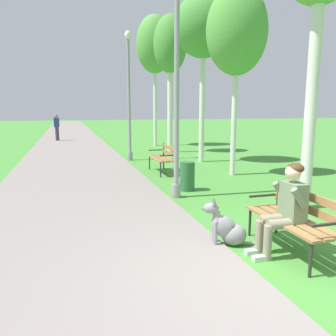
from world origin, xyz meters
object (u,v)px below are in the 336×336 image
object	(u,v)px
birch_tree_fifth	(170,46)
litter_bin	(187,176)
person_seated_on_near_bench	(285,206)
birch_tree_sixth	(155,45)
lamp_post_near	(177,87)
birch_tree_third	(237,32)
park_bench_near	(296,216)
lamp_post_mid	(129,95)
dog_grey	(227,228)
birch_tree_fourth	(203,27)
pedestrian_distant	(57,127)
park_bench_mid	(164,156)

from	to	relation	value
birch_tree_fifth	litter_bin	size ratio (longest dim) A/B	8.56
person_seated_on_near_bench	birch_tree_sixth	bearing A→B (deg)	82.66
person_seated_on_near_bench	lamp_post_near	xyz separation A→B (m)	(-0.47, 3.27, 1.72)
birch_tree_third	birch_tree_sixth	world-z (taller)	birch_tree_sixth
park_bench_near	lamp_post_mid	bearing A→B (deg)	94.20
birch_tree_fifth	dog_grey	bearing A→B (deg)	-102.49
litter_bin	lamp_post_near	bearing A→B (deg)	-129.50
park_bench_near	lamp_post_mid	xyz separation A→B (m)	(-0.67, 9.07, 1.95)
lamp_post_mid	birch_tree_third	xyz separation A→B (m)	(2.41, -3.81, 1.62)
dog_grey	birch_tree_fourth	bearing A→B (deg)	70.65
lamp_post_near	pedestrian_distant	size ratio (longest dim) A/B	2.82
park_bench_near	person_seated_on_near_bench	xyz separation A→B (m)	(-0.21, -0.04, 0.17)
lamp_post_near	lamp_post_mid	world-z (taller)	lamp_post_mid
person_seated_on_near_bench	birch_tree_sixth	size ratio (longest dim) A/B	0.19
birch_tree_third	litter_bin	bearing A→B (deg)	-143.09
dog_grey	birch_tree_fifth	world-z (taller)	birch_tree_fifth
birch_tree_sixth	birch_tree_fifth	bearing A→B (deg)	-91.25
birch_tree_sixth	pedestrian_distant	xyz separation A→B (m)	(-5.15, 4.20, -4.37)
dog_grey	birch_tree_sixth	size ratio (longest dim) A/B	0.12
person_seated_on_near_bench	pedestrian_distant	bearing A→B (deg)	100.41
lamp_post_near	litter_bin	bearing A→B (deg)	50.50
lamp_post_mid	birch_tree_sixth	world-z (taller)	birch_tree_sixth
park_bench_mid	lamp_post_near	world-z (taller)	lamp_post_near
person_seated_on_near_bench	birch_tree_fifth	distance (m)	11.87
pedestrian_distant	lamp_post_mid	bearing A→B (deg)	-72.40
park_bench_mid	birch_tree_sixth	distance (m)	9.25
birch_tree_fifth	birch_tree_sixth	world-z (taller)	birch_tree_sixth
dog_grey	litter_bin	distance (m)	3.39
person_seated_on_near_bench	lamp_post_near	world-z (taller)	lamp_post_near
birch_tree_fourth	birch_tree_fifth	distance (m)	3.09
birch_tree_third	park_bench_near	bearing A→B (deg)	-108.36
birch_tree_sixth	lamp_post_mid	bearing A→B (deg)	-114.76
person_seated_on_near_bench	litter_bin	distance (m)	3.84
lamp_post_near	dog_grey	bearing A→B (deg)	-92.71
birch_tree_fifth	pedestrian_distant	distance (m)	9.57
birch_tree_third	pedestrian_distant	xyz separation A→B (m)	(-5.30, 12.91, -3.24)
park_bench_near	birch_tree_sixth	world-z (taller)	birch_tree_sixth
person_seated_on_near_bench	park_bench_near	bearing A→B (deg)	10.13
birch_tree_fourth	birch_tree_sixth	world-z (taller)	birch_tree_sixth
birch_tree_third	park_bench_mid	bearing A→B (deg)	153.54
birch_tree_third	birch_tree_fourth	size ratio (longest dim) A/B	0.90
person_seated_on_near_bench	lamp_post_near	bearing A→B (deg)	98.18
lamp_post_mid	litter_bin	xyz separation A→B (m)	(0.45, -5.29, -2.11)
park_bench_near	birch_tree_fifth	bearing A→B (deg)	82.08
park_bench_near	litter_bin	world-z (taller)	park_bench_near
person_seated_on_near_bench	birch_tree_sixth	distance (m)	14.84
park_bench_mid	dog_grey	bearing A→B (deg)	-96.83
pedestrian_distant	birch_tree_fourth	bearing A→B (deg)	-62.28
lamp_post_mid	birch_tree_fifth	distance (m)	3.66
lamp_post_mid	pedestrian_distant	bearing A→B (deg)	107.60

